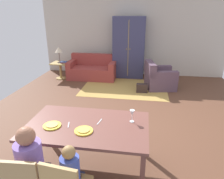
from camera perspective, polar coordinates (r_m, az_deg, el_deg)
name	(u,v)px	position (r m, az deg, el deg)	size (l,w,h in m)	color
ground_plane	(122,110)	(5.13, 2.78, -5.55)	(6.60, 6.24, 0.02)	brown
back_wall	(132,38)	(7.81, 5.60, 14.02)	(6.60, 0.10, 2.70)	beige
dining_table	(87,129)	(3.04, -6.76, -10.65)	(1.72, 1.04, 0.76)	brown
plate_near_man	(52,126)	(3.06, -16.16, -9.53)	(0.25, 0.25, 0.02)	yellow
pizza_near_man	(52,125)	(3.05, -16.18, -9.28)	(0.17, 0.17, 0.01)	tan
plate_near_child	(84,131)	(2.85, -7.80, -11.19)	(0.25, 0.25, 0.02)	yellow
pizza_near_child	(84,130)	(2.84, -7.81, -10.93)	(0.17, 0.17, 0.01)	gold
wine_glass	(132,114)	(3.00, 5.58, -6.60)	(0.07, 0.07, 0.19)	silver
fork	(69,125)	(3.03, -11.85, -9.45)	(0.02, 0.15, 0.01)	silver
knife	(99,122)	(3.05, -3.47, -8.83)	(0.01, 0.17, 0.01)	silver
person_man	(33,170)	(2.78, -20.86, -19.98)	(0.30, 0.41, 1.11)	#293444
area_rug	(124,88)	(6.52, 3.41, 0.51)	(2.60, 1.80, 0.01)	#B08A44
couch	(93,70)	(7.44, -5.37, 5.47)	(1.66, 0.86, 0.82)	#963832
armchair	(159,78)	(6.60, 12.70, 3.14)	(1.01, 1.00, 0.82)	#584151
armoire	(129,48)	(7.47, 4.66, 11.41)	(1.10, 0.59, 2.10)	#36375A
side_table	(60,68)	(7.53, -14.00, 5.69)	(0.56, 0.56, 0.58)	#A88A4D
table_lamp	(59,50)	(7.40, -14.43, 10.41)	(0.26, 0.26, 0.54)	brown
book_lower	(64,63)	(7.39, -13.06, 7.24)	(0.22, 0.16, 0.03)	#9E2D32
book_upper	(64,62)	(7.38, -13.15, 7.42)	(0.22, 0.16, 0.03)	#3A4F8B
handbag	(142,88)	(6.18, 8.21, 0.37)	(0.32, 0.16, 0.26)	#302220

